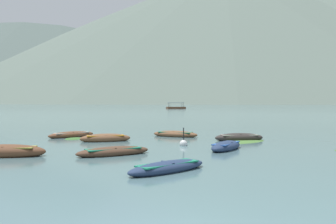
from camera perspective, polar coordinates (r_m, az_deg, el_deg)
name	(u,v)px	position (r m, az deg, el deg)	size (l,w,h in m)	color
ground_plane	(151,103)	(1505.60, -2.87, 1.51)	(6000.00, 6000.00, 0.00)	slate
mountain_2	(68,42)	(1636.15, -16.07, 10.90)	(1932.21, 1932.21, 536.69)	#4C5B56
mountain_3	(225,35)	(1350.13, 9.25, 12.37)	(1945.73, 1945.73, 510.23)	#56665B
mountain_4	(333,27)	(1529.24, 25.38, 12.53)	(2091.74, 2091.74, 592.20)	#56665B
rowboat_0	(113,152)	(16.89, -8.93, -6.44)	(3.72, 2.55, 0.51)	#4C3323
rowboat_1	(168,167)	(12.79, -0.04, -9.05)	(3.35, 2.90, 0.48)	navy
rowboat_2	(71,135)	(26.14, -15.55, -3.62)	(3.34, 2.99, 0.51)	brown
rowboat_3	(6,152)	(17.94, -25.07, -5.91)	(3.70, 1.20, 0.70)	brown
rowboat_5	(105,138)	(22.86, -10.23, -4.25)	(3.40, 1.77, 0.62)	brown
rowboat_7	(226,146)	(18.81, 9.49, -5.56)	(2.59, 3.16, 0.57)	navy
rowboat_8	(175,134)	(25.59, 1.20, -3.66)	(3.58, 2.54, 0.53)	brown
rowboat_9	(239,138)	(23.39, 11.57, -4.13)	(3.33, 1.36, 0.61)	#2D2826
ferry_1	(176,108)	(135.50, 1.31, 0.74)	(7.70, 4.37, 2.54)	brown
mooring_buoy	(184,144)	(20.29, 2.56, -5.21)	(0.47, 0.47, 1.18)	silver
weed_patch_1	(245,142)	(22.87, 12.44, -4.75)	(3.54, 1.73, 0.14)	#477033
weed_patch_3	(75,139)	(24.83, -15.04, -4.27)	(1.60, 1.26, 0.14)	#38662D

